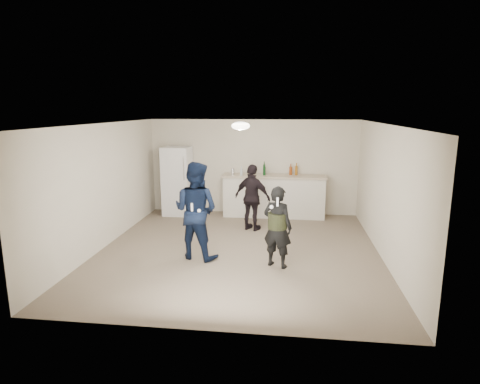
# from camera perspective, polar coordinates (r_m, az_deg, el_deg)

# --- Properties ---
(floor) EXTENTS (6.00, 6.00, 0.00)m
(floor) POSITION_cam_1_polar(r_m,az_deg,el_deg) (8.12, -0.17, -8.26)
(floor) COLOR #6B5B4C
(floor) RESTS_ON ground
(ceiling) EXTENTS (6.00, 6.00, 0.00)m
(ceiling) POSITION_cam_1_polar(r_m,az_deg,el_deg) (7.63, -0.19, 9.66)
(ceiling) COLOR silver
(ceiling) RESTS_ON wall_back
(wall_back) EXTENTS (6.00, 0.00, 6.00)m
(wall_back) POSITION_cam_1_polar(r_m,az_deg,el_deg) (10.72, 1.84, 3.58)
(wall_back) COLOR beige
(wall_back) RESTS_ON floor
(wall_front) EXTENTS (6.00, 0.00, 6.00)m
(wall_front) POSITION_cam_1_polar(r_m,az_deg,el_deg) (4.91, -4.61, -6.50)
(wall_front) COLOR beige
(wall_front) RESTS_ON floor
(wall_left) EXTENTS (0.00, 6.00, 6.00)m
(wall_left) POSITION_cam_1_polar(r_m,az_deg,el_deg) (8.56, -18.76, 0.85)
(wall_left) COLOR beige
(wall_left) RESTS_ON floor
(wall_right) EXTENTS (0.00, 6.00, 6.00)m
(wall_right) POSITION_cam_1_polar(r_m,az_deg,el_deg) (7.92, 19.96, -0.09)
(wall_right) COLOR beige
(wall_right) RESTS_ON floor
(counter) EXTENTS (2.60, 0.56, 1.05)m
(counter) POSITION_cam_1_polar(r_m,az_deg,el_deg) (10.49, 4.82, -0.67)
(counter) COLOR silver
(counter) RESTS_ON floor
(counter_top) EXTENTS (2.68, 0.64, 0.04)m
(counter_top) POSITION_cam_1_polar(r_m,az_deg,el_deg) (10.38, 4.88, 2.27)
(counter_top) COLOR #C7B29A
(counter_top) RESTS_ON counter
(fridge) EXTENTS (0.70, 0.70, 1.80)m
(fridge) POSITION_cam_1_polar(r_m,az_deg,el_deg) (10.74, -8.88, 1.57)
(fridge) COLOR white
(fridge) RESTS_ON floor
(fridge_handle) EXTENTS (0.02, 0.02, 0.60)m
(fridge_handle) POSITION_cam_1_polar(r_m,az_deg,el_deg) (10.25, -8.01, 3.38)
(fridge_handle) COLOR silver
(fridge_handle) RESTS_ON fridge
(ceiling_dome) EXTENTS (0.36, 0.36, 0.16)m
(ceiling_dome) POSITION_cam_1_polar(r_m,az_deg,el_deg) (7.93, 0.09, 9.38)
(ceiling_dome) COLOR white
(ceiling_dome) RESTS_ON ceiling
(shaker) EXTENTS (0.08, 0.08, 0.17)m
(shaker) POSITION_cam_1_polar(r_m,az_deg,el_deg) (10.41, -1.04, 2.92)
(shaker) COLOR silver
(shaker) RESTS_ON counter_top
(man) EXTENTS (1.05, 0.92, 1.83)m
(man) POSITION_cam_1_polar(r_m,az_deg,el_deg) (7.54, -6.31, -2.63)
(man) COLOR #102145
(man) RESTS_ON floor
(woman) EXTENTS (0.63, 0.53, 1.47)m
(woman) POSITION_cam_1_polar(r_m,az_deg,el_deg) (7.13, 5.34, -4.97)
(woman) COLOR black
(woman) RESTS_ON floor
(camo_shorts) EXTENTS (0.34, 0.34, 0.28)m
(camo_shorts) POSITION_cam_1_polar(r_m,az_deg,el_deg) (7.10, 5.36, -4.08)
(camo_shorts) COLOR #293317
(camo_shorts) RESTS_ON woman
(spectator) EXTENTS (0.98, 0.71, 1.54)m
(spectator) POSITION_cam_1_polar(r_m,az_deg,el_deg) (9.22, 1.78, -0.81)
(spectator) COLOR black
(spectator) RESTS_ON floor
(remote_man) EXTENTS (0.04, 0.04, 0.15)m
(remote_man) POSITION_cam_1_polar(r_m,az_deg,el_deg) (7.24, -6.84, -2.15)
(remote_man) COLOR white
(remote_man) RESTS_ON man
(nunchuk_man) EXTENTS (0.07, 0.07, 0.07)m
(nunchuk_man) POSITION_cam_1_polar(r_m,az_deg,el_deg) (7.26, -5.85, -2.66)
(nunchuk_man) COLOR white
(nunchuk_man) RESTS_ON man
(remote_woman) EXTENTS (0.04, 0.04, 0.15)m
(remote_woman) POSITION_cam_1_polar(r_m,az_deg,el_deg) (6.75, 5.36, -1.40)
(remote_woman) COLOR silver
(remote_woman) RESTS_ON woman
(nunchuk_woman) EXTENTS (0.07, 0.07, 0.07)m
(nunchuk_woman) POSITION_cam_1_polar(r_m,az_deg,el_deg) (6.81, 4.51, -2.14)
(nunchuk_woman) COLOR white
(nunchuk_woman) RESTS_ON woman
(bottle_cluster) EXTENTS (1.47, 0.34, 0.26)m
(bottle_cluster) POSITION_cam_1_polar(r_m,az_deg,el_deg) (10.43, 4.94, 3.03)
(bottle_cluster) COLOR #964115
(bottle_cluster) RESTS_ON counter_top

